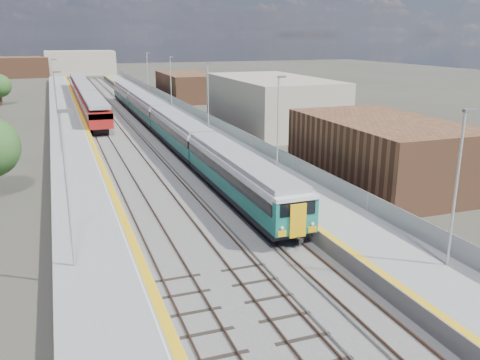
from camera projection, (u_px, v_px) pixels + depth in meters
ground at (142, 128)px, 65.82m from camera, size 320.00×320.00×0.00m
ballast_bed at (122, 126)px, 67.33m from camera, size 10.50×155.00×0.06m
tracks at (125, 123)px, 69.02m from camera, size 8.96×160.00×0.17m
platform_right at (178, 119)px, 69.66m from camera, size 4.70×155.00×8.52m
platform_left at (68, 125)px, 64.95m from camera, size 4.30×155.00×8.52m
buildings at (18, 39)px, 136.96m from camera, size 72.00×185.50×40.00m
green_train at (161, 118)px, 61.06m from camera, size 2.65×73.95×2.92m
red_train at (85, 94)px, 84.65m from camera, size 2.83×57.35×3.57m
tree_d at (281, 88)px, 79.34m from camera, size 4.32×4.32×5.86m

